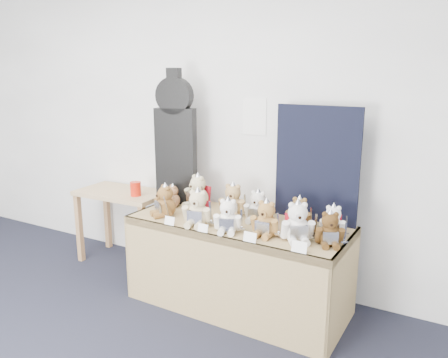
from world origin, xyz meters
The scene contains 22 objects.
room_shell centered at (0.78, 2.49, 1.45)m, with size 6.00×6.00×6.00m.
display_table centered at (0.88, 1.95, 0.55)m, with size 1.69×0.74×0.70m.
side_table centered at (-0.47, 2.24, 0.58)m, with size 0.86×0.50×0.71m.
guitar_case centered at (0.18, 2.22, 1.26)m, with size 0.36×0.17×1.14m.
navy_board centered at (1.38, 2.32, 1.13)m, with size 0.65×0.02×0.87m, color black.
red_cup centered at (-0.25, 2.17, 0.77)m, with size 0.10×0.10×0.13m, color red.
teddy_front_far_left centered at (0.32, 1.86, 0.81)m, with size 0.23×0.23×0.29m.
teddy_front_left centered at (0.66, 1.80, 0.82)m, with size 0.26×0.23×0.31m.
teddy_front_centre centered at (0.92, 1.79, 0.81)m, with size 0.23×0.21×0.28m.
teddy_front_right centered at (1.19, 1.85, 0.81)m, with size 0.23×0.18×0.28m.
teddy_front_far_right centered at (1.41, 1.86, 0.82)m, with size 0.26×0.25×0.31m.
teddy_front_end centered at (1.62, 1.89, 0.80)m, with size 0.22×0.21×0.26m.
teddy_back_left centered at (0.41, 2.19, 0.82)m, with size 0.25×0.24×0.31m.
teddy_back_centre_left centered at (0.78, 2.12, 0.82)m, with size 0.25×0.22×0.29m.
teddy_back_centre_right centered at (1.01, 2.09, 0.81)m, with size 0.22×0.18×0.27m.
teddy_back_right centered at (1.33, 2.12, 0.80)m, with size 0.21×0.18×0.26m.
teddy_back_end centered at (1.59, 2.07, 0.80)m, with size 0.21×0.19×0.25m.
teddy_back_far_left centered at (0.22, 2.10, 0.78)m, with size 0.17×0.17×0.21m.
entry_card_a centered at (0.48, 1.70, 0.73)m, with size 0.09×0.00×0.06m, color white.
entry_card_b centered at (0.77, 1.69, 0.73)m, with size 0.08×0.00×0.06m, color white.
entry_card_c centered at (1.15, 1.68, 0.73)m, with size 0.09×0.00×0.07m, color white.
entry_card_d centered at (1.49, 1.67, 0.74)m, with size 0.10×0.00×0.07m, color white.
Camera 1 is at (2.33, -0.78, 1.78)m, focal length 35.00 mm.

